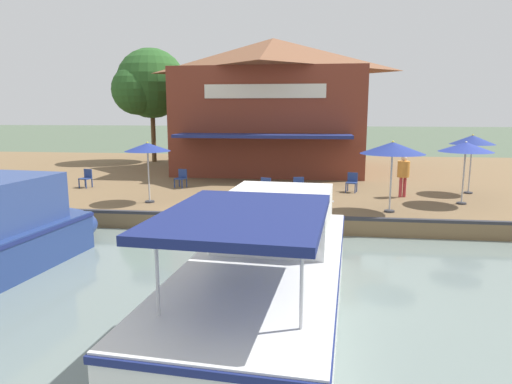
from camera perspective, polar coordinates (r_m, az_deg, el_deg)
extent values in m
plane|color=#4C5B47|center=(15.60, -4.90, -5.25)|extent=(220.00, 220.00, 0.00)
cube|color=brown|center=(26.18, 0.14, 1.73)|extent=(22.00, 56.00, 0.60)
cube|color=#2D2D33|center=(15.54, -4.86, -2.84)|extent=(0.20, 50.40, 0.10)
cube|color=brown|center=(28.26, 2.11, 8.86)|extent=(9.43, 10.29, 5.80)
pyramid|color=brown|center=(28.44, 2.16, 16.71)|extent=(9.90, 10.81, 1.97)
cube|color=navy|center=(22.69, 0.81, 7.03)|extent=(1.80, 8.75, 0.16)
cube|color=silver|center=(23.54, 1.06, 12.49)|extent=(0.08, 6.17, 0.70)
cylinder|color=#B7B7B7|center=(21.61, 25.22, 2.94)|extent=(0.06, 0.06, 2.37)
cylinder|color=#2D2D33|center=(21.76, 24.99, -0.07)|extent=(0.36, 0.36, 0.06)
cone|color=navy|center=(21.51, 25.44, 5.92)|extent=(1.84, 1.84, 0.38)
cone|color=yellow|center=(21.51, 25.45, 5.98)|extent=(1.14, 1.14, 0.31)
sphere|color=yellow|center=(21.50, 25.48, 6.43)|extent=(0.08, 0.08, 0.08)
cylinder|color=#B7B7B7|center=(16.59, 16.52, 1.52)|extent=(0.06, 0.06, 2.33)
cylinder|color=#2D2D33|center=(16.79, 16.33, -2.31)|extent=(0.36, 0.36, 0.06)
cone|color=navy|center=(16.47, 16.71, 5.31)|extent=(2.21, 2.21, 0.41)
cone|color=yellow|center=(16.47, 16.72, 5.38)|extent=(1.37, 1.37, 0.33)
sphere|color=yellow|center=(16.46, 16.75, 6.01)|extent=(0.08, 0.08, 0.08)
cylinder|color=#B7B7B7|center=(19.00, 24.52, 1.94)|extent=(0.06, 0.06, 2.24)
cylinder|color=#2D2D33|center=(19.17, 24.29, -1.29)|extent=(0.36, 0.36, 0.06)
cone|color=navy|center=(18.90, 24.76, 5.14)|extent=(1.99, 1.99, 0.36)
cone|color=white|center=(18.90, 24.77, 5.20)|extent=(1.23, 1.23, 0.29)
sphere|color=white|center=(18.89, 24.80, 5.68)|extent=(0.08, 0.08, 0.08)
cylinder|color=#B7B7B7|center=(18.09, -13.27, 2.16)|extent=(0.06, 0.06, 2.21)
cylinder|color=#2D2D33|center=(18.26, -13.14, -1.18)|extent=(0.36, 0.36, 0.06)
cone|color=navy|center=(17.98, -13.41, 5.50)|extent=(1.74, 1.74, 0.32)
cone|color=yellow|center=(17.98, -13.41, 5.56)|extent=(1.08, 1.08, 0.25)
sphere|color=yellow|center=(17.97, -13.43, 6.00)|extent=(0.08, 0.08, 0.08)
cube|color=navy|center=(20.17, 12.28, 0.44)|extent=(0.05, 0.05, 0.42)
cube|color=navy|center=(20.24, 11.17, 0.51)|extent=(0.05, 0.05, 0.42)
cube|color=navy|center=(20.55, 12.49, 0.61)|extent=(0.05, 0.05, 0.42)
cube|color=navy|center=(20.63, 11.40, 0.68)|extent=(0.05, 0.05, 0.42)
cube|color=navy|center=(20.36, 11.86, 1.15)|extent=(0.54, 0.54, 0.05)
cube|color=navy|center=(20.52, 11.99, 1.85)|extent=(0.16, 0.43, 0.40)
cube|color=navy|center=(22.31, -20.49, 0.94)|extent=(0.05, 0.05, 0.42)
cube|color=navy|center=(22.58, -21.25, 1.00)|extent=(0.05, 0.05, 0.42)
cube|color=navy|center=(22.61, -19.82, 1.10)|extent=(0.05, 0.05, 0.42)
cube|color=navy|center=(22.87, -20.57, 1.15)|extent=(0.05, 0.05, 0.42)
cube|color=navy|center=(22.56, -20.56, 1.58)|extent=(0.53, 0.53, 0.05)
cube|color=navy|center=(22.68, -20.26, 2.21)|extent=(0.15, 0.44, 0.40)
cube|color=navy|center=(21.16, -9.24, 0.99)|extent=(0.05, 0.05, 0.42)
cube|color=navy|center=(21.38, -10.14, 1.05)|extent=(0.05, 0.05, 0.42)
cube|color=navy|center=(21.50, -8.67, 1.15)|extent=(0.05, 0.05, 0.42)
cube|color=navy|center=(21.71, -9.57, 1.21)|extent=(0.05, 0.05, 0.42)
cube|color=navy|center=(21.41, -9.42, 1.66)|extent=(0.54, 0.54, 0.05)
cube|color=navy|center=(21.54, -9.15, 2.33)|extent=(0.16, 0.43, 0.40)
cube|color=navy|center=(18.49, 6.09, -0.26)|extent=(0.05, 0.05, 0.42)
cube|color=navy|center=(18.43, 4.86, -0.27)|extent=(0.05, 0.05, 0.42)
cube|color=navy|center=(18.88, 5.93, -0.04)|extent=(0.05, 0.05, 0.42)
cube|color=navy|center=(18.83, 4.72, -0.05)|extent=(0.05, 0.05, 0.42)
cube|color=navy|center=(18.62, 5.41, 0.49)|extent=(0.50, 0.50, 0.05)
cube|color=navy|center=(18.78, 5.35, 1.27)|extent=(0.11, 0.44, 0.40)
cube|color=navy|center=(18.14, 1.31, -0.40)|extent=(0.05, 0.05, 0.42)
cube|color=navy|center=(18.30, 0.16, -0.30)|extent=(0.05, 0.05, 0.42)
cube|color=navy|center=(18.50, 1.81, -0.19)|extent=(0.05, 0.05, 0.42)
cube|color=navy|center=(18.66, 0.68, -0.10)|extent=(0.05, 0.05, 0.42)
cube|color=navy|center=(18.36, 0.99, 0.40)|extent=(0.55, 0.55, 0.05)
cube|color=navy|center=(18.51, 1.24, 1.18)|extent=(0.17, 0.43, 0.40)
cylinder|color=#B23338|center=(19.74, 17.62, 0.59)|extent=(0.13, 0.13, 0.84)
cylinder|color=#B23338|center=(19.81, 18.07, 0.60)|extent=(0.13, 0.13, 0.84)
cylinder|color=orange|center=(19.67, 17.97, 2.74)|extent=(0.49, 0.49, 0.66)
sphere|color=#DBB28E|center=(19.62, 18.04, 4.03)|extent=(0.23, 0.23, 0.23)
cube|color=white|center=(9.16, 1.27, -11.79)|extent=(8.09, 3.43, 1.26)
ellipsoid|color=white|center=(12.86, 4.50, -5.32)|extent=(2.99, 2.89, 1.26)
cube|color=navy|center=(8.97, 1.29, -8.54)|extent=(8.18, 3.48, 0.10)
cube|color=white|center=(10.13, 2.74, -2.91)|extent=(3.26, 2.49, 1.01)
cube|color=black|center=(8.64, 1.14, -4.33)|extent=(0.22, 1.97, 0.35)
cube|color=navy|center=(6.86, -1.51, -2.97)|extent=(3.47, 2.65, 0.13)
cylinder|color=silver|center=(5.96, 5.73, -11.33)|extent=(0.05, 0.05, 1.24)
cylinder|color=silver|center=(6.45, -12.25, -9.82)|extent=(0.05, 0.05, 1.24)
cylinder|color=silver|center=(12.97, 4.74, -0.98)|extent=(0.22, 2.25, 0.04)
ellipsoid|color=navy|center=(15.32, -23.96, -3.97)|extent=(2.76, 2.85, 1.10)
cylinder|color=#473323|center=(15.85, -6.89, -1.47)|extent=(0.18, 0.18, 0.72)
cylinder|color=#2D2D33|center=(15.78, -6.92, -0.11)|extent=(0.22, 0.22, 0.04)
cylinder|color=brown|center=(32.80, -12.70, 6.87)|extent=(0.32, 0.32, 3.60)
sphere|color=#285623|center=(32.81, -12.94, 13.09)|extent=(4.71, 4.71, 4.71)
sphere|color=#285623|center=(32.16, -14.71, 12.24)|extent=(3.30, 3.30, 3.30)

